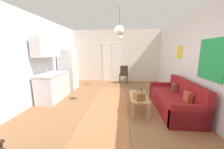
{
  "coord_description": "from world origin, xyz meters",
  "views": [
    {
      "loc": [
        0.39,
        -3.28,
        1.63
      ],
      "look_at": [
        -0.01,
        1.23,
        0.78
      ],
      "focal_mm": 20.2,
      "sensor_mm": 36.0,
      "label": 1
    }
  ],
  "objects_px": {
    "pendant_lamp_near": "(119,30)",
    "pendant_lamp_far": "(120,38)",
    "coffee_table": "(139,98)",
    "accent_chair": "(124,74)",
    "couch": "(175,101)",
    "handbag": "(139,96)",
    "refrigerator": "(68,70)",
    "bamboo_vase": "(141,89)"
  },
  "relations": [
    {
      "from": "accent_chair",
      "to": "bamboo_vase",
      "type": "bearing_deg",
      "value": 92.1
    },
    {
      "from": "refrigerator",
      "to": "pendant_lamp_near",
      "type": "bearing_deg",
      "value": -38.2
    },
    {
      "from": "couch",
      "to": "pendant_lamp_far",
      "type": "relative_size",
      "value": 2.89
    },
    {
      "from": "handbag",
      "to": "pendant_lamp_far",
      "type": "bearing_deg",
      "value": 103.87
    },
    {
      "from": "handbag",
      "to": "pendant_lamp_far",
      "type": "height_order",
      "value": "pendant_lamp_far"
    },
    {
      "from": "bamboo_vase",
      "to": "accent_chair",
      "type": "height_order",
      "value": "accent_chair"
    },
    {
      "from": "pendant_lamp_near",
      "to": "coffee_table",
      "type": "bearing_deg",
      "value": -8.73
    },
    {
      "from": "accent_chair",
      "to": "couch",
      "type": "bearing_deg",
      "value": 108.35
    },
    {
      "from": "accent_chair",
      "to": "pendant_lamp_far",
      "type": "relative_size",
      "value": 1.35
    },
    {
      "from": "coffee_table",
      "to": "accent_chair",
      "type": "relative_size",
      "value": 1.08
    },
    {
      "from": "handbag",
      "to": "pendant_lamp_near",
      "type": "xyz_separation_m",
      "value": [
        -0.53,
        0.34,
        1.63
      ]
    },
    {
      "from": "couch",
      "to": "pendant_lamp_far",
      "type": "bearing_deg",
      "value": 131.11
    },
    {
      "from": "handbag",
      "to": "pendant_lamp_far",
      "type": "xyz_separation_m",
      "value": [
        -0.55,
        2.23,
        1.62
      ]
    },
    {
      "from": "coffee_table",
      "to": "handbag",
      "type": "distance_m",
      "value": 0.3
    },
    {
      "from": "refrigerator",
      "to": "accent_chair",
      "type": "xyz_separation_m",
      "value": [
        2.37,
        1.1,
        -0.33
      ]
    },
    {
      "from": "refrigerator",
      "to": "pendant_lamp_far",
      "type": "bearing_deg",
      "value": 3.66
    },
    {
      "from": "couch",
      "to": "accent_chair",
      "type": "xyz_separation_m",
      "value": [
        -1.43,
        2.8,
        0.23
      ]
    },
    {
      "from": "coffee_table",
      "to": "refrigerator",
      "type": "xyz_separation_m",
      "value": [
        -2.77,
        1.83,
        0.46
      ]
    },
    {
      "from": "handbag",
      "to": "accent_chair",
      "type": "bearing_deg",
      "value": 96.76
    },
    {
      "from": "couch",
      "to": "refrigerator",
      "type": "relative_size",
      "value": 1.18
    },
    {
      "from": "handbag",
      "to": "refrigerator",
      "type": "bearing_deg",
      "value": 142.74
    },
    {
      "from": "bamboo_vase",
      "to": "pendant_lamp_near",
      "type": "height_order",
      "value": "pendant_lamp_near"
    },
    {
      "from": "handbag",
      "to": "pendant_lamp_near",
      "type": "bearing_deg",
      "value": 146.97
    },
    {
      "from": "couch",
      "to": "pendant_lamp_near",
      "type": "relative_size",
      "value": 2.83
    },
    {
      "from": "coffee_table",
      "to": "handbag",
      "type": "height_order",
      "value": "handbag"
    },
    {
      "from": "coffee_table",
      "to": "bamboo_vase",
      "type": "relative_size",
      "value": 2.51
    },
    {
      "from": "handbag",
      "to": "pendant_lamp_far",
      "type": "relative_size",
      "value": 0.47
    },
    {
      "from": "couch",
      "to": "accent_chair",
      "type": "height_order",
      "value": "accent_chair"
    },
    {
      "from": "pendant_lamp_near",
      "to": "pendant_lamp_far",
      "type": "bearing_deg",
      "value": 90.74
    },
    {
      "from": "couch",
      "to": "bamboo_vase",
      "type": "relative_size",
      "value": 4.96
    },
    {
      "from": "couch",
      "to": "coffee_table",
      "type": "distance_m",
      "value": 1.05
    },
    {
      "from": "handbag",
      "to": "couch",
      "type": "bearing_deg",
      "value": 20.33
    },
    {
      "from": "accent_chair",
      "to": "pendant_lamp_far",
      "type": "bearing_deg",
      "value": 71.13
    },
    {
      "from": "couch",
      "to": "pendant_lamp_far",
      "type": "height_order",
      "value": "pendant_lamp_far"
    },
    {
      "from": "refrigerator",
      "to": "pendant_lamp_far",
      "type": "relative_size",
      "value": 2.45
    },
    {
      "from": "pendant_lamp_far",
      "to": "refrigerator",
      "type": "bearing_deg",
      "value": -176.34
    },
    {
      "from": "couch",
      "to": "bamboo_vase",
      "type": "xyz_separation_m",
      "value": [
        -0.93,
        0.17,
        0.25
      ]
    },
    {
      "from": "bamboo_vase",
      "to": "pendant_lamp_far",
      "type": "xyz_separation_m",
      "value": [
        -0.68,
        1.67,
        1.62
      ]
    },
    {
      "from": "couch",
      "to": "pendant_lamp_near",
      "type": "xyz_separation_m",
      "value": [
        -1.58,
        -0.05,
        1.88
      ]
    },
    {
      "from": "couch",
      "to": "coffee_table",
      "type": "bearing_deg",
      "value": -172.65
    },
    {
      "from": "handbag",
      "to": "refrigerator",
      "type": "relative_size",
      "value": 0.19
    },
    {
      "from": "couch",
      "to": "coffee_table",
      "type": "height_order",
      "value": "couch"
    }
  ]
}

